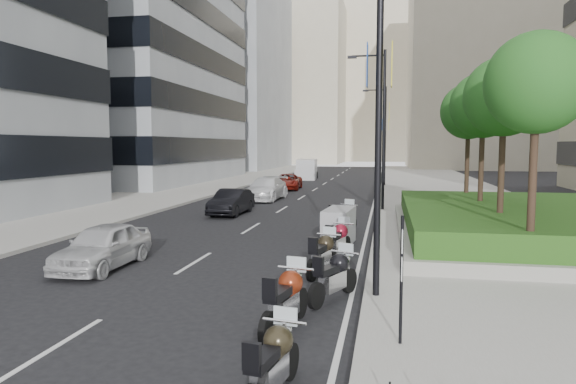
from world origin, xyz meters
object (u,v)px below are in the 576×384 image
(motorcycle_0, at_px, (273,363))
(delivery_van, at_px, (307,170))
(motorcycle_2, at_px, (335,276))
(motorcycle_3, at_px, (323,254))
(motorcycle_4, at_px, (338,241))
(motorcycle_5, at_px, (339,227))
(car_a, at_px, (103,246))
(lamp_post_1, at_px, (381,122))
(motorcycle_6, at_px, (342,219))
(car_c, at_px, (266,189))
(lamp_post_2, at_px, (383,131))
(lamp_post_0, at_px, (372,89))
(parking_sign, at_px, (401,273))
(motorcycle_1, at_px, (286,300))
(car_d, at_px, (287,182))
(car_b, at_px, (231,202))

(motorcycle_0, relative_size, delivery_van, 0.39)
(motorcycle_2, relative_size, motorcycle_3, 0.95)
(motorcycle_4, height_order, motorcycle_5, motorcycle_5)
(motorcycle_3, distance_m, motorcycle_5, 4.40)
(motorcycle_3, bearing_deg, motorcycle_2, -152.85)
(motorcycle_3, height_order, car_a, car_a)
(lamp_post_1, bearing_deg, motorcycle_6, -100.29)
(car_c, distance_m, delivery_van, 22.17)
(lamp_post_2, height_order, car_c, lamp_post_2)
(lamp_post_0, distance_m, car_a, 9.41)
(parking_sign, distance_m, motorcycle_0, 3.03)
(motorcycle_0, xyz_separation_m, motorcycle_1, (-0.36, 2.87, 0.07))
(lamp_post_2, relative_size, car_d, 1.89)
(motorcycle_1, distance_m, car_c, 25.07)
(motorcycle_1, bearing_deg, parking_sign, -95.73)
(motorcycle_6, relative_size, car_a, 0.58)
(motorcycle_1, distance_m, car_a, 7.74)
(parking_sign, relative_size, motorcycle_2, 1.19)
(motorcycle_2, bearing_deg, parking_sign, -129.09)
(lamp_post_1, distance_m, parking_sign, 20.33)
(motorcycle_0, relative_size, car_b, 0.51)
(motorcycle_3, height_order, delivery_van, delivery_van)
(lamp_post_1, xyz_separation_m, motorcycle_1, (-1.59, -19.34, -4.43))
(motorcycle_3, distance_m, car_b, 13.63)
(car_b, bearing_deg, motorcycle_4, -54.21)
(motorcycle_0, distance_m, motorcycle_4, 9.70)
(lamp_post_2, height_order, parking_sign, lamp_post_2)
(motorcycle_3, height_order, car_b, car_b)
(parking_sign, relative_size, motorcycle_4, 1.13)
(motorcycle_0, distance_m, motorcycle_3, 7.52)
(lamp_post_1, height_order, motorcycle_2, lamp_post_1)
(parking_sign, height_order, car_b, parking_sign)
(motorcycle_0, bearing_deg, motorcycle_1, 16.66)
(lamp_post_1, bearing_deg, motorcycle_4, -95.42)
(car_a, bearing_deg, delivery_van, 90.08)
(motorcycle_1, xyz_separation_m, motorcycle_5, (0.23, 9.05, 0.06))
(car_b, bearing_deg, motorcycle_1, -67.85)
(motorcycle_2, xyz_separation_m, motorcycle_4, (-0.35, 4.61, 0.01))
(parking_sign, height_order, delivery_van, parking_sign)
(lamp_post_0, distance_m, car_d, 31.80)
(lamp_post_2, bearing_deg, delivery_van, 132.69)
(motorcycle_6, xyz_separation_m, car_c, (-6.36, 12.86, 0.11))
(motorcycle_0, xyz_separation_m, car_c, (-6.57, 27.16, 0.20))
(motorcycle_4, height_order, delivery_van, delivery_van)
(lamp_post_2, relative_size, motorcycle_4, 4.05)
(car_c, xyz_separation_m, delivery_van, (-0.61, 22.16, 0.26))
(lamp_post_2, relative_size, motorcycle_3, 4.06)
(motorcycle_2, height_order, motorcycle_4, motorcycle_4)
(lamp_post_1, xyz_separation_m, motorcycle_2, (-0.83, -17.12, -4.47))
(parking_sign, bearing_deg, car_c, 108.72)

